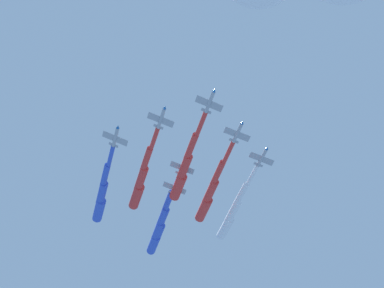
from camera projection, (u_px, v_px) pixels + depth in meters
name	position (u px, v px, depth m)	size (l,w,h in m)	color
jet_lead	(185.00, 167.00, 194.89)	(18.38, 53.24, 4.39)	#9EA3AD
jet_port_inner	(211.00, 192.00, 205.52)	(18.53, 53.40, 4.33)	#9EA3AD
jet_starboard_inner	(142.00, 178.00, 200.33)	(17.40, 52.32, 4.30)	#9EA3AD
jet_port_mid	(233.00, 212.00, 217.34)	(18.62, 54.46, 4.32)	#9EA3AD
jet_starboard_mid	(102.00, 193.00, 205.10)	(17.64, 51.54, 4.38)	#9EA3AD
jet_port_outer	(163.00, 218.00, 220.25)	(18.37, 54.00, 4.30)	#9EA3AD
jet_starboard_outer	(158.00, 230.00, 225.52)	(17.09, 49.24, 4.30)	#9EA3AD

